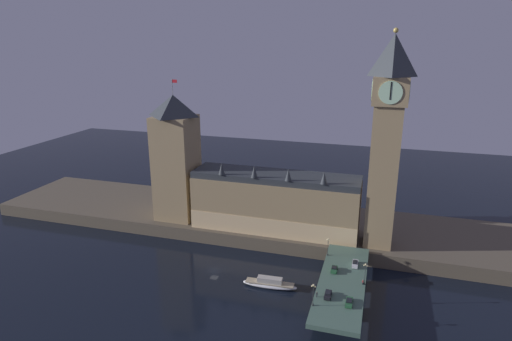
% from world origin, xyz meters
% --- Properties ---
extents(ground_plane, '(400.00, 400.00, 0.00)m').
position_xyz_m(ground_plane, '(0.00, 0.00, 0.00)').
color(ground_plane, black).
extents(embankment, '(220.00, 42.00, 5.09)m').
position_xyz_m(embankment, '(0.00, 39.00, 2.55)').
color(embankment, brown).
rests_on(embankment, ground_plane).
extents(parliament_hall, '(62.84, 16.28, 26.58)m').
position_xyz_m(parliament_hall, '(13.92, 28.47, 16.15)').
color(parliament_hall, '#9E845B').
rests_on(parliament_hall, embankment).
extents(clock_tower, '(11.56, 11.67, 73.50)m').
position_xyz_m(clock_tower, '(52.12, 26.19, 43.86)').
color(clock_tower, '#9E845B').
rests_on(clock_tower, embankment).
extents(victoria_tower, '(15.39, 15.39, 55.95)m').
position_xyz_m(victoria_tower, '(-27.13, 29.05, 30.21)').
color(victoria_tower, '#9E845B').
rests_on(victoria_tower, embankment).
extents(bridge, '(13.45, 46.00, 6.60)m').
position_xyz_m(bridge, '(43.00, -5.00, 4.90)').
color(bridge, '#476656').
rests_on(bridge, ground_plane).
extents(car_northbound_lead, '(1.92, 3.89, 1.51)m').
position_xyz_m(car_northbound_lead, '(40.04, -0.07, 7.31)').
color(car_northbound_lead, '#235633').
rests_on(car_northbound_lead, bridge).
extents(car_northbound_trail, '(1.88, 4.18, 1.55)m').
position_xyz_m(car_northbound_trail, '(40.04, -14.51, 7.33)').
color(car_northbound_trail, black).
rests_on(car_northbound_trail, bridge).
extents(car_southbound_lead, '(1.96, 4.57, 1.35)m').
position_xyz_m(car_southbound_lead, '(45.96, -16.25, 7.24)').
color(car_southbound_lead, '#235633').
rests_on(car_southbound_lead, bridge).
extents(car_southbound_trail, '(1.92, 4.56, 1.51)m').
position_xyz_m(car_southbound_trail, '(45.96, 5.25, 7.31)').
color(car_southbound_trail, silver).
rests_on(car_southbound_trail, bridge).
extents(pedestrian_near_rail, '(0.38, 0.38, 1.63)m').
position_xyz_m(pedestrian_near_rail, '(37.08, -15.42, 7.46)').
color(pedestrian_near_rail, black).
rests_on(pedestrian_near_rail, bridge).
extents(pedestrian_mid_walk, '(0.38, 0.38, 1.59)m').
position_xyz_m(pedestrian_mid_walk, '(48.92, -5.27, 7.44)').
color(pedestrian_mid_walk, black).
rests_on(pedestrian_mid_walk, bridge).
extents(street_lamp_near, '(1.34, 0.60, 6.47)m').
position_xyz_m(street_lamp_near, '(36.68, -19.72, 10.65)').
color(street_lamp_near, '#2D3333').
rests_on(street_lamp_near, bridge).
extents(street_lamp_mid, '(1.34, 0.60, 6.76)m').
position_xyz_m(street_lamp_mid, '(49.32, -5.00, 10.83)').
color(street_lamp_mid, '#2D3333').
rests_on(street_lamp_mid, bridge).
extents(street_lamp_far, '(1.34, 0.60, 6.08)m').
position_xyz_m(street_lamp_far, '(36.68, 9.72, 10.41)').
color(street_lamp_far, '#2D3333').
rests_on(street_lamp_far, bridge).
extents(boat_upstream, '(17.59, 4.67, 3.47)m').
position_xyz_m(boat_upstream, '(20.67, -4.29, 1.27)').
color(boat_upstream, white).
rests_on(boat_upstream, ground_plane).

